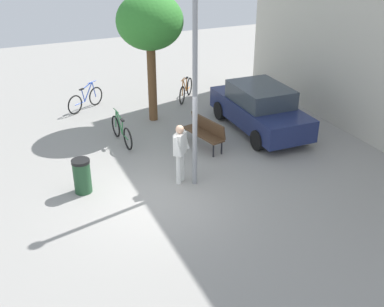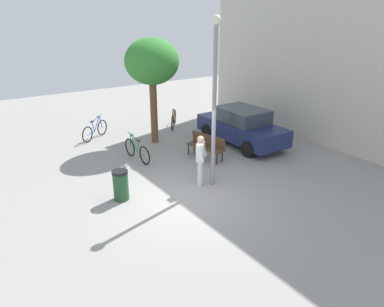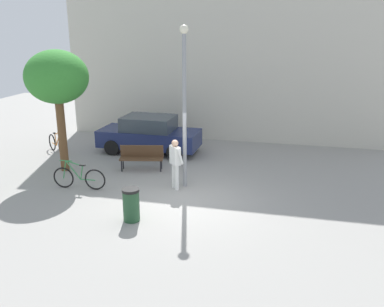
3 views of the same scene
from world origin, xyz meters
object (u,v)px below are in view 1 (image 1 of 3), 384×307
object	(u,v)px
lamppost	(195,76)
park_bench	(205,131)
person_by_lamppost	(180,150)
bicycle_blue	(86,100)
plaza_tree	(150,23)
trash_bin	(82,176)
bicycle_green	(122,131)
bicycle_orange	(186,90)
parked_car_navy	(260,108)

from	to	relation	value
lamppost	park_bench	world-z (taller)	lamppost
person_by_lamppost	bicycle_blue	bearing A→B (deg)	-170.11
plaza_tree	trash_bin	distance (m)	5.96
bicycle_green	trash_bin	xyz separation A→B (m)	(2.53, -1.79, 0.09)
lamppost	person_by_lamppost	xyz separation A→B (m)	(-0.23, -0.32, -2.04)
park_bench	bicycle_green	world-z (taller)	bicycle_green
bicycle_orange	trash_bin	distance (m)	7.51
trash_bin	park_bench	bearing A→B (deg)	106.23
park_bench	trash_bin	world-z (taller)	trash_bin
person_by_lamppost	bicycle_orange	world-z (taller)	person_by_lamppost
park_bench	parked_car_navy	xyz separation A→B (m)	(-0.47, 2.22, 0.23)
park_bench	bicycle_green	distance (m)	2.67
plaza_tree	bicycle_orange	bearing A→B (deg)	127.35
person_by_lamppost	parked_car_navy	world-z (taller)	person_by_lamppost
lamppost	bicycle_orange	world-z (taller)	lamppost
bicycle_green	parked_car_navy	bearing A→B (deg)	79.05
person_by_lamppost	bicycle_blue	size ratio (longest dim) A/B	1.09
trash_bin	person_by_lamppost	bearing A→B (deg)	77.82
person_by_lamppost	trash_bin	distance (m)	2.64
park_bench	bicycle_orange	distance (m)	4.35
lamppost	bicycle_orange	xyz separation A→B (m)	(-6.16, 2.38, -2.63)
person_by_lamppost	trash_bin	world-z (taller)	person_by_lamppost
park_bench	parked_car_navy	size ratio (longest dim) A/B	0.39
bicycle_blue	lamppost	bearing A→B (deg)	12.20
person_by_lamppost	lamppost	bearing A→B (deg)	53.85
bicycle_blue	bicycle_orange	bearing A→B (deg)	82.19
park_bench	plaza_tree	size ratio (longest dim) A/B	0.38
trash_bin	bicycle_blue	bearing A→B (deg)	166.60
person_by_lamppost	bicycle_blue	world-z (taller)	person_by_lamppost
trash_bin	bicycle_orange	bearing A→B (deg)	135.79
park_bench	bicycle_orange	world-z (taller)	bicycle_orange
person_by_lamppost	trash_bin	xyz separation A→B (m)	(-0.55, -2.53, -0.49)
bicycle_orange	park_bench	bearing A→B (deg)	-15.24
park_bench	parked_car_navy	distance (m)	2.28
park_bench	parked_car_navy	world-z (taller)	parked_car_navy
plaza_tree	bicycle_green	bearing A→B (deg)	-47.91
person_by_lamppost	park_bench	bearing A→B (deg)	138.08
lamppost	parked_car_navy	bearing A→B (deg)	125.15
bicycle_blue	trash_bin	xyz separation A→B (m)	(5.91, -1.41, 0.09)
parked_car_navy	trash_bin	world-z (taller)	parked_car_navy
parked_car_navy	person_by_lamppost	bearing A→B (deg)	-59.76
parked_car_navy	trash_bin	bearing A→B (deg)	-75.29
person_by_lamppost	parked_car_navy	distance (m)	4.38
lamppost	parked_car_navy	distance (m)	4.79
plaza_tree	bicycle_orange	xyz separation A→B (m)	(-1.43, 1.87, -3.01)
parked_car_navy	park_bench	bearing A→B (deg)	-78.14
lamppost	parked_car_navy	world-z (taller)	lamppost
person_by_lamppost	bicycle_blue	distance (m)	6.58
bicycle_blue	bicycle_green	distance (m)	3.40
plaza_tree	trash_bin	bearing A→B (deg)	-40.40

